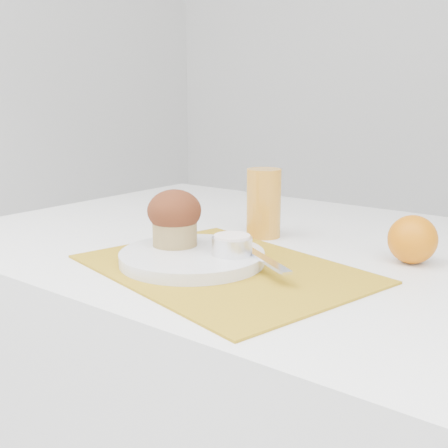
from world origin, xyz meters
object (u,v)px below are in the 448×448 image
Objects in this scene: orange at (413,239)px; muffin at (174,217)px; table at (279,433)px; juice_glass at (264,203)px; plate at (192,257)px.

muffin is (-0.31, -0.20, 0.03)m from orange.
juice_glass is (-0.06, 0.02, 0.44)m from table.
muffin is at bearing 165.12° from plate.
juice_glass is (-0.01, 0.22, 0.05)m from plate.
juice_glass reaches higher than orange.
plate is at bearing -86.51° from juice_glass.
table is 15.92× the size of orange.
muffin reaches higher than table.
orange reaches higher than table.
juice_glass is (-0.28, -0.00, 0.02)m from orange.
muffin is at bearing -116.53° from table.
table is at bearing 77.09° from plate.
juice_glass reaches higher than muffin.
table is at bearing -19.49° from juice_glass.
juice_glass is 0.21m from muffin.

